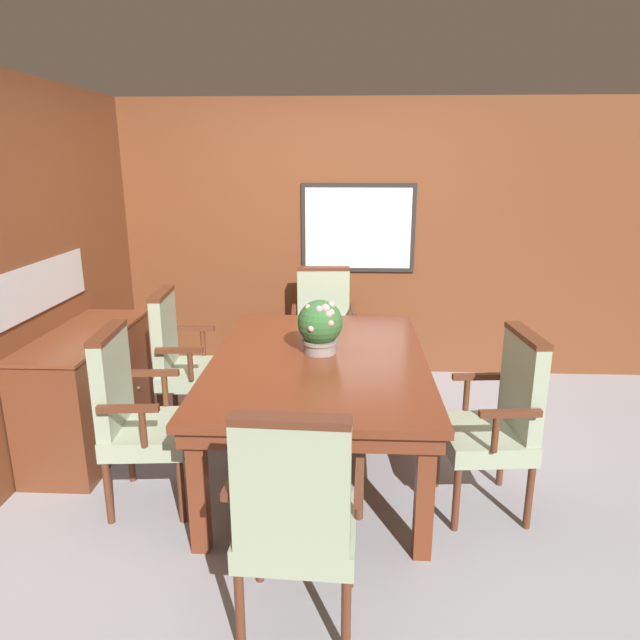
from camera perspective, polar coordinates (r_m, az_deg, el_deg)
ground_plane at (r=3.80m, az=-0.28°, el=-14.92°), size 14.00×14.00×0.00m
wall_back at (r=5.18m, az=0.79°, el=7.89°), size 7.20×0.08×2.45m
wall_left at (r=3.90m, az=-28.57°, el=3.27°), size 0.08×7.20×2.45m
dining_table at (r=3.61m, az=-0.11°, el=-5.04°), size 1.34×1.97×0.75m
chair_left_far at (r=4.24m, az=-13.68°, el=-3.57°), size 0.50×0.57×1.05m
chair_head_near at (r=2.42m, az=-2.48°, el=-18.83°), size 0.56×0.48×1.05m
chair_right_near at (r=3.36m, az=17.52°, el=-9.11°), size 0.50×0.57×1.05m
chair_left_near at (r=3.42m, az=-18.01°, el=-8.70°), size 0.50×0.57×1.05m
chair_head_far at (r=4.91m, az=0.36°, el=-0.41°), size 0.56×0.49×1.05m
potted_plant at (r=3.61m, az=0.02°, el=-0.59°), size 0.29×0.29×0.34m
sideboard_cabinet at (r=4.24m, az=-22.07°, el=-6.55°), size 0.49×1.24×0.83m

